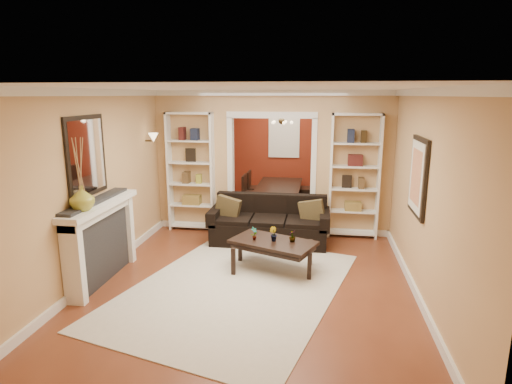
% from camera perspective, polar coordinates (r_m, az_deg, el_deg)
% --- Properties ---
extents(floor, '(8.00, 8.00, 0.00)m').
position_cam_1_polar(floor, '(7.40, 0.94, -7.87)').
color(floor, brown).
rests_on(floor, ground).
extents(ceiling, '(8.00, 8.00, 0.00)m').
position_cam_1_polar(ceiling, '(6.92, 1.03, 13.53)').
color(ceiling, white).
rests_on(ceiling, ground).
extents(wall_back, '(8.00, 0.00, 8.00)m').
position_cam_1_polar(wall_back, '(10.97, 3.77, 6.18)').
color(wall_back, tan).
rests_on(wall_back, ground).
extents(wall_front, '(8.00, 0.00, 8.00)m').
position_cam_1_polar(wall_front, '(3.26, -8.54, -10.18)').
color(wall_front, tan).
rests_on(wall_front, ground).
extents(wall_left, '(0.00, 8.00, 8.00)m').
position_cam_1_polar(wall_left, '(7.66, -15.97, 2.82)').
color(wall_left, tan).
rests_on(wall_left, ground).
extents(wall_right, '(0.00, 8.00, 8.00)m').
position_cam_1_polar(wall_right, '(7.10, 19.29, 1.84)').
color(wall_right, tan).
rests_on(wall_right, ground).
extents(partition_wall, '(4.50, 0.15, 2.70)m').
position_cam_1_polar(partition_wall, '(8.21, 2.10, 3.96)').
color(partition_wall, tan).
rests_on(partition_wall, floor).
extents(red_back_panel, '(4.44, 0.04, 2.64)m').
position_cam_1_polar(red_back_panel, '(10.94, 3.75, 6.01)').
color(red_back_panel, maroon).
rests_on(red_back_panel, floor).
extents(dining_window, '(0.78, 0.03, 0.98)m').
position_cam_1_polar(dining_window, '(10.88, 3.75, 7.19)').
color(dining_window, '#8CA5CC').
rests_on(dining_window, wall_back).
extents(area_rug, '(3.51, 4.25, 0.01)m').
position_cam_1_polar(area_rug, '(6.07, -2.76, -12.62)').
color(area_rug, beige).
rests_on(area_rug, floor).
extents(sofa, '(2.13, 0.92, 0.83)m').
position_cam_1_polar(sofa, '(7.68, 1.79, -3.81)').
color(sofa, black).
rests_on(sofa, floor).
extents(pillow_left, '(0.45, 0.21, 0.44)m').
position_cam_1_polar(pillow_left, '(7.73, -3.79, -2.12)').
color(pillow_left, brown).
rests_on(pillow_left, sofa).
extents(pillow_right, '(0.44, 0.20, 0.42)m').
position_cam_1_polar(pillow_right, '(7.56, 7.49, -2.60)').
color(pillow_right, brown).
rests_on(pillow_right, sofa).
extents(coffee_table, '(1.40, 1.09, 0.47)m').
position_cam_1_polar(coffee_table, '(6.56, 2.28, -8.45)').
color(coffee_table, black).
rests_on(coffee_table, floor).
extents(plant_left, '(0.12, 0.13, 0.20)m').
position_cam_1_polar(plant_left, '(6.49, -0.24, -5.56)').
color(plant_left, '#336626').
rests_on(plant_left, coffee_table).
extents(plant_center, '(0.15, 0.15, 0.22)m').
position_cam_1_polar(plant_center, '(6.45, 2.31, -5.61)').
color(plant_center, '#336626').
rests_on(plant_center, coffee_table).
extents(plant_right, '(0.14, 0.14, 0.17)m').
position_cam_1_polar(plant_right, '(6.43, 4.88, -5.90)').
color(plant_right, '#336626').
rests_on(plant_right, coffee_table).
extents(bookshelf_left, '(0.90, 0.30, 2.30)m').
position_cam_1_polar(bookshelf_left, '(8.39, -8.63, 2.63)').
color(bookshelf_left, white).
rests_on(bookshelf_left, floor).
extents(bookshelf_right, '(0.90, 0.30, 2.30)m').
position_cam_1_polar(bookshelf_right, '(8.05, 12.98, 2.01)').
color(bookshelf_right, white).
rests_on(bookshelf_right, floor).
extents(fireplace, '(0.32, 1.70, 1.16)m').
position_cam_1_polar(fireplace, '(6.47, -19.71, -6.28)').
color(fireplace, white).
rests_on(fireplace, floor).
extents(vase, '(0.38, 0.38, 0.33)m').
position_cam_1_polar(vase, '(5.91, -22.20, -0.76)').
color(vase, olive).
rests_on(vase, fireplace).
extents(mirror, '(0.03, 0.95, 1.10)m').
position_cam_1_polar(mirror, '(6.27, -21.68, 4.45)').
color(mirror, silver).
rests_on(mirror, wall_left).
extents(wall_sconce, '(0.18, 0.18, 0.22)m').
position_cam_1_polar(wall_sconce, '(8.06, -13.91, 6.86)').
color(wall_sconce, '#FFE0A5').
rests_on(wall_sconce, wall_left).
extents(framed_art, '(0.04, 0.85, 1.05)m').
position_cam_1_polar(framed_art, '(6.09, 20.74, 1.93)').
color(framed_art, black).
rests_on(framed_art, wall_right).
extents(dining_table, '(1.75, 0.98, 0.62)m').
position_cam_1_polar(dining_table, '(9.84, 3.30, -0.75)').
color(dining_table, black).
rests_on(dining_table, floor).
extents(dining_chair_nw, '(0.54, 0.54, 0.90)m').
position_cam_1_polar(dining_chair_nw, '(9.58, -0.14, -0.24)').
color(dining_chair_nw, black).
rests_on(dining_chair_nw, floor).
extents(dining_chair_ne, '(0.43, 0.43, 0.81)m').
position_cam_1_polar(dining_chair_ne, '(9.49, 6.44, -0.73)').
color(dining_chair_ne, black).
rests_on(dining_chair_ne, floor).
extents(dining_chair_sw, '(0.51, 0.51, 0.88)m').
position_cam_1_polar(dining_chair_sw, '(10.16, 0.37, 0.46)').
color(dining_chair_sw, black).
rests_on(dining_chair_sw, floor).
extents(dining_chair_se, '(0.56, 0.56, 0.92)m').
position_cam_1_polar(dining_chair_se, '(10.06, 6.59, 0.38)').
color(dining_chair_se, black).
rests_on(dining_chair_se, floor).
extents(chandelier, '(0.50, 0.50, 0.30)m').
position_cam_1_polar(chandelier, '(9.62, 3.16, 9.27)').
color(chandelier, '#372C19').
rests_on(chandelier, ceiling).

